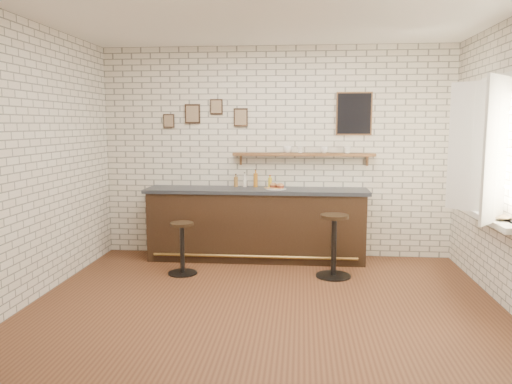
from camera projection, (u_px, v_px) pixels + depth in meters
ground at (265, 301)px, 5.40m from camera, size 5.00×5.00×0.00m
bar_counter at (256, 224)px, 7.03m from camera, size 3.10×0.65×1.01m
sandwich_plate at (276, 189)px, 6.91m from camera, size 0.28×0.28×0.01m
ciabatta_sandwich at (277, 186)px, 6.90m from camera, size 0.23×0.17×0.07m
potato_chips at (274, 188)px, 6.90m from camera, size 0.25×0.19×0.00m
bitters_bottle_brown at (236, 182)px, 7.17m from camera, size 0.06×0.06×0.19m
bitters_bottle_white at (245, 181)px, 7.15m from camera, size 0.05×0.05×0.21m
bitters_bottle_amber at (256, 180)px, 7.14m from camera, size 0.06×0.06×0.25m
condiment_bottle_yellow at (270, 182)px, 7.12m from camera, size 0.05×0.05×0.17m
bar_stool_left at (182, 246)px, 6.35m from camera, size 0.38×0.38×0.67m
bar_stool_right at (334, 244)px, 6.22m from camera, size 0.47×0.47×0.79m
wall_shelf at (303, 155)px, 7.04m from camera, size 2.00×0.18×0.18m
shelf_cup_a at (288, 149)px, 7.05m from camera, size 0.13×0.13×0.10m
shelf_cup_b at (300, 150)px, 7.03m from camera, size 0.13×0.13×0.09m
shelf_cup_c at (324, 150)px, 7.00m from camera, size 0.14×0.14×0.09m
shelf_cup_d at (348, 150)px, 6.98m from camera, size 0.12×0.12×0.09m
back_wall_decor at (292, 114)px, 7.06m from camera, size 2.96×0.02×0.56m
window_sill at (490, 218)px, 5.36m from camera, size 0.20×1.35×0.06m
casement_window at (490, 149)px, 5.26m from camera, size 0.40×1.30×1.56m
book_lower at (493, 217)px, 5.22m from camera, size 0.25×0.27×0.02m
book_upper at (494, 216)px, 5.19m from camera, size 0.29×0.29×0.02m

